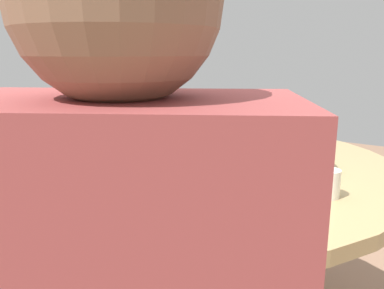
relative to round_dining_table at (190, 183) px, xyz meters
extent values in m
cylinder|color=#99999E|center=(0.00, 0.00, -0.29)|extent=(0.11, 0.11, 0.67)
cylinder|color=tan|center=(0.00, 0.00, 0.06)|extent=(1.33, 1.33, 0.04)
cylinder|color=#B2B5BA|center=(-0.05, -0.41, 0.13)|extent=(0.28, 0.28, 0.10)
ellipsoid|color=white|center=(-0.05, -0.41, 0.13)|extent=(0.23, 0.23, 0.11)
cube|color=white|center=(0.01, -0.46, 0.18)|extent=(0.14, 0.15, 0.01)
cylinder|color=white|center=(0.29, 0.09, 0.11)|extent=(0.26, 0.26, 0.07)
cylinder|color=black|center=(0.29, 0.09, 0.11)|extent=(0.23, 0.23, 0.05)
cylinder|color=silver|center=(0.29, 0.09, 0.14)|extent=(0.27, 0.12, 0.01)
cylinder|color=white|center=(0.23, 0.45, 0.09)|extent=(0.22, 0.22, 0.02)
ellipsoid|color=#4D3351|center=(0.23, 0.45, 0.11)|extent=(0.17, 0.17, 0.04)
cylinder|color=white|center=(-0.49, -0.01, 0.09)|extent=(0.21, 0.21, 0.02)
ellipsoid|color=#A56F29|center=(-0.49, -0.01, 0.11)|extent=(0.16, 0.16, 0.03)
cylinder|color=white|center=(0.37, -0.28, 0.09)|extent=(0.24, 0.24, 0.02)
ellipsoid|color=tan|center=(0.37, -0.28, 0.11)|extent=(0.17, 0.17, 0.03)
cylinder|color=#2A7B49|center=(-0.53, 0.21, 0.18)|extent=(0.07, 0.07, 0.19)
cylinder|color=#2A7B49|center=(-0.53, 0.21, 0.31)|extent=(0.03, 0.03, 0.07)
cylinder|color=#C64449|center=(-0.34, 0.51, 0.12)|extent=(0.07, 0.07, 0.07)
cylinder|color=white|center=(0.47, -0.10, 0.11)|extent=(0.06, 0.06, 0.07)
sphere|color=#846047|center=(0.44, -0.77, 0.47)|extent=(0.19, 0.19, 0.19)
cylinder|color=brown|center=(-0.88, 0.42, -0.43)|extent=(0.34, 0.34, 0.46)
cube|color=#2D333D|center=(-0.88, 0.42, -0.14)|extent=(0.44, 0.44, 0.12)
cube|color=#4C6393|center=(-0.88, 0.42, 0.15)|extent=(0.33, 0.39, 0.46)
sphere|color=#A57760|center=(-0.88, 0.42, 0.47)|extent=(0.19, 0.19, 0.19)
camera|label=1|loc=(0.70, -1.04, 0.42)|focal=37.02mm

